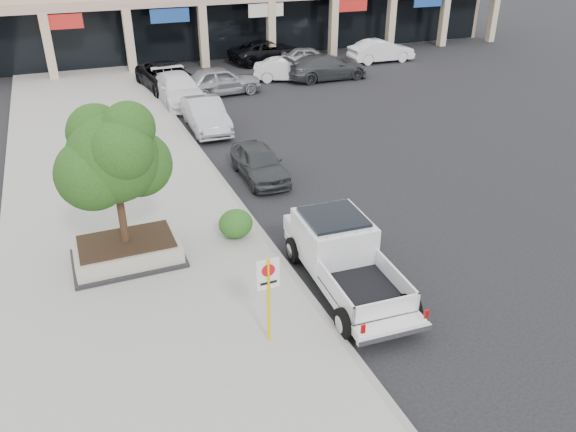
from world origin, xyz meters
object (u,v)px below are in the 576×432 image
object	(u,v)px
lot_car_a	(220,81)
lot_car_c	(327,67)
planter	(127,251)
curb_car_a	(259,163)
curb_car_c	(179,89)
lot_car_e	(309,57)
curb_car_b	(206,115)
no_parking_sign	(268,289)
lot_car_f	(381,51)
pickup_truck	(348,261)
planter_tree	(117,156)
curb_car_d	(168,77)
lot_car_b	(288,70)
lot_car_d	(268,52)

from	to	relation	value
lot_car_a	lot_car_c	world-z (taller)	lot_car_a
planter	curb_car_a	xyz separation A→B (m)	(5.80, 4.53, 0.19)
curb_car_c	lot_car_e	xyz separation A→B (m)	(10.46, 5.36, -0.12)
curb_car_b	curb_car_c	world-z (taller)	curb_car_c
curb_car_b	curb_car_c	xyz separation A→B (m)	(-0.18, 5.08, 0.03)
no_parking_sign	curb_car_b	size ratio (longest dim) A/B	0.49
curb_car_b	lot_car_e	size ratio (longest dim) A/B	1.17
lot_car_f	curb_car_b	bearing A→B (deg)	123.47
curb_car_b	lot_car_f	xyz separation A→B (m)	(15.75, 9.87, 0.02)
lot_car_c	pickup_truck	bearing A→B (deg)	155.54
planter_tree	curb_car_a	world-z (taller)	planter_tree
curb_car_d	lot_car_a	xyz separation A→B (m)	(2.66, -2.17, 0.02)
lot_car_e	lot_car_f	bearing A→B (deg)	-74.33
planter_tree	lot_car_a	bearing A→B (deg)	65.36
lot_car_a	lot_car_b	xyz separation A→B (m)	(4.93, 1.54, -0.11)
curb_car_d	lot_car_f	bearing A→B (deg)	0.23
planter_tree	lot_car_e	size ratio (longest dim) A/B	1.01
lot_car_f	curb_car_a	bearing A→B (deg)	138.34
curb_car_c	lot_car_b	xyz separation A→B (m)	(7.56, 2.32, -0.08)
no_parking_sign	lot_car_e	size ratio (longest dim) A/B	0.58
curb_car_a	curb_car_d	size ratio (longest dim) A/B	0.67
curb_car_c	lot_car_c	world-z (taller)	curb_car_c
curb_car_a	curb_car_b	world-z (taller)	curb_car_b
curb_car_a	lot_car_f	world-z (taller)	lot_car_f
lot_car_e	curb_car_d	bearing A→B (deg)	124.58
curb_car_b	curb_car_c	size ratio (longest dim) A/B	0.85
curb_car_b	lot_car_a	xyz separation A→B (m)	(2.45, 5.86, 0.06)
lot_car_b	pickup_truck	bearing A→B (deg)	-176.08
pickup_truck	lot_car_a	xyz separation A→B (m)	(2.35, 20.48, -0.07)
no_parking_sign	lot_car_b	bearing A→B (deg)	66.63
pickup_truck	curb_car_b	size ratio (longest dim) A/B	1.22
planter	curb_car_d	world-z (taller)	curb_car_d
planter	curb_car_b	world-z (taller)	curb_car_b
pickup_truck	curb_car_c	bearing A→B (deg)	94.01
curb_car_c	lot_car_a	distance (m)	2.75
planter_tree	lot_car_e	world-z (taller)	planter_tree
pickup_truck	lot_car_b	bearing A→B (deg)	74.89
pickup_truck	lot_car_c	bearing A→B (deg)	68.68
planter	planter_tree	world-z (taller)	planter_tree
curb_car_d	lot_car_a	world-z (taller)	lot_car_a
no_parking_sign	lot_car_c	size ratio (longest dim) A/B	0.42
planter	lot_car_a	bearing A→B (deg)	65.18
curb_car_a	lot_car_f	size ratio (longest dim) A/B	0.81
planter	no_parking_sign	distance (m)	5.75
planter	lot_car_a	xyz separation A→B (m)	(7.82, 16.91, 0.35)
lot_car_b	lot_car_f	size ratio (longest dim) A/B	0.90
planter_tree	pickup_truck	size ratio (longest dim) A/B	0.71
curb_car_d	lot_car_d	size ratio (longest dim) A/B	1.03
planter	curb_car_c	xyz separation A→B (m)	(5.19, 16.13, 0.32)
planter	lot_car_c	size ratio (longest dim) A/B	0.59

